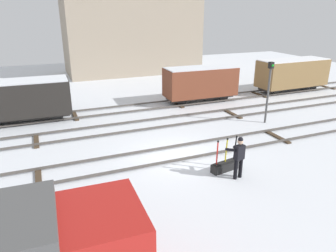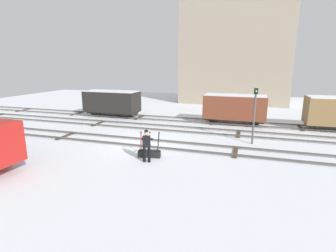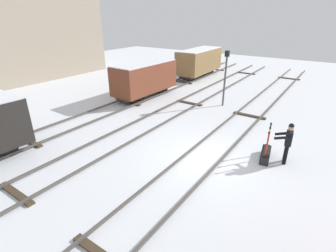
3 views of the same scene
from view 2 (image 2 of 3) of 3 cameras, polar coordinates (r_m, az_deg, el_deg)
The scene contains 10 objects.
ground_plane at distance 16.80m, azimuth -5.79°, elevation -3.95°, with size 60.00×60.00×0.00m, color silver.
track_main_line at distance 16.76m, azimuth -5.79°, elevation -3.58°, with size 44.00×1.94×0.18m.
track_siding_near at distance 20.55m, azimuth -1.23°, elevation -0.33°, with size 44.00×1.94×0.18m.
track_siding_far at distance 23.76m, azimuth 1.40°, elevation 1.53°, with size 44.00×1.94×0.18m.
switch_lever_frame at distance 14.35m, azimuth -4.13°, elevation -5.92°, with size 1.28×0.56×1.45m.
rail_worker at distance 13.45m, azimuth -4.75°, elevation -3.93°, with size 0.62×0.73×1.76m.
signal_post at distance 17.10m, azimuth 18.56°, elevation 3.36°, with size 0.24×0.32×3.58m.
apartment_building at distance 36.06m, azimuth 14.51°, elevation 15.51°, with size 13.80×6.44×13.16m.
freight_car_near_switch at distance 22.67m, azimuth 14.49°, elevation 3.96°, with size 5.18×2.08×2.52m.
freight_car_back_track at distance 25.98m, azimuth -12.28°, elevation 5.22°, with size 5.37×2.30×2.51m.
Camera 2 is at (6.35, -14.73, 4.98)m, focal length 27.62 mm.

